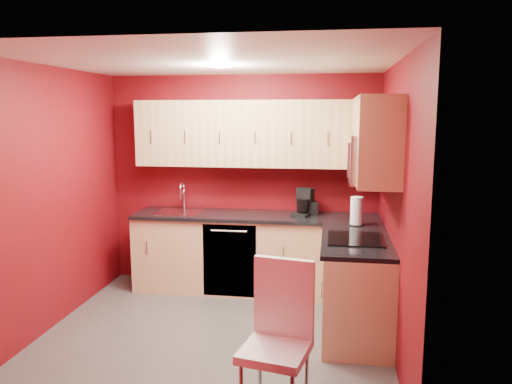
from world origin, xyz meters
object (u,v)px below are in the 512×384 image
(dining_chair, at_px, (275,343))
(sink, at_px, (180,209))
(coffee_maker, at_px, (303,202))
(napkin_holder, at_px, (311,208))
(microwave, at_px, (371,158))
(paper_towel, at_px, (356,211))

(dining_chair, bearing_deg, sink, 131.77)
(coffee_maker, bearing_deg, napkin_holder, 53.90)
(microwave, relative_size, paper_towel, 2.58)
(sink, relative_size, napkin_holder, 3.49)
(sink, distance_m, napkin_holder, 1.53)
(microwave, xyz_separation_m, coffee_maker, (-0.66, 1.03, -0.60))
(dining_chair, bearing_deg, microwave, 75.17)
(napkin_holder, relative_size, paper_towel, 0.51)
(napkin_holder, bearing_deg, microwave, -62.21)
(paper_towel, distance_m, dining_chair, 2.17)
(microwave, height_order, paper_towel, microwave)
(coffee_maker, xyz_separation_m, paper_towel, (0.58, -0.42, -0.01))
(microwave, distance_m, napkin_holder, 1.39)
(sink, bearing_deg, coffee_maker, 0.95)
(napkin_holder, height_order, dining_chair, dining_chair)
(microwave, distance_m, paper_towel, 0.86)
(coffee_maker, xyz_separation_m, dining_chair, (-0.03, -2.43, -0.53))
(dining_chair, bearing_deg, paper_towel, 84.64)
(coffee_maker, relative_size, paper_towel, 1.04)
(microwave, bearing_deg, paper_towel, 97.72)
(paper_towel, bearing_deg, microwave, -82.28)
(coffee_maker, relative_size, napkin_holder, 2.06)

